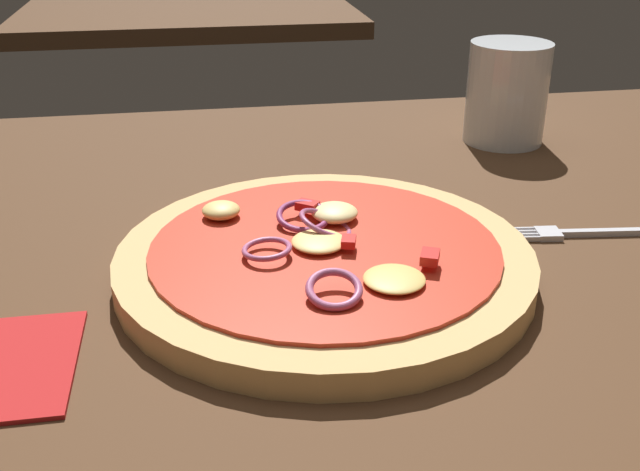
# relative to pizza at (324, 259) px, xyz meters

# --- Properties ---
(dining_table) EXTENTS (1.27, 0.90, 0.03)m
(dining_table) POSITION_rel_pizza_xyz_m (-0.04, -0.02, -0.03)
(dining_table) COLOR #4C301C
(dining_table) RESTS_ON ground
(pizza) EXTENTS (0.29, 0.29, 0.04)m
(pizza) POSITION_rel_pizza_xyz_m (0.00, 0.00, 0.00)
(pizza) COLOR tan
(pizza) RESTS_ON dining_table
(fork) EXTENTS (0.17, 0.03, 0.01)m
(fork) POSITION_rel_pizza_xyz_m (0.22, 0.02, -0.01)
(fork) COLOR silver
(fork) RESTS_ON dining_table
(beer_glass) EXTENTS (0.08, 0.08, 0.10)m
(beer_glass) POSITION_rel_pizza_xyz_m (0.24, 0.26, 0.03)
(beer_glass) COLOR silver
(beer_glass) RESTS_ON dining_table
(background_table) EXTENTS (0.71, 0.59, 0.03)m
(background_table) POSITION_rel_pizza_xyz_m (-0.08, 1.28, -0.03)
(background_table) COLOR #4C301C
(background_table) RESTS_ON ground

